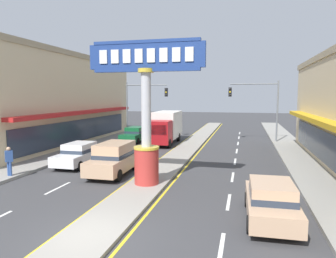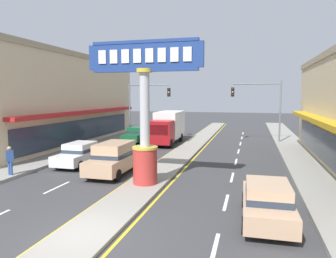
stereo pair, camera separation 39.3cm
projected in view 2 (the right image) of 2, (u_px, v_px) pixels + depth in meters
The scene contains 15 objects.
ground_plane at pixel (84, 238), 10.39m from camera, with size 160.00×160.00×0.00m, color #3A3A3D.
median_strip at pixel (189, 148), 27.67m from camera, with size 2.05×52.00×0.14m, color gray.
sidewalk_left at pixel (87, 147), 28.07m from camera, with size 2.69×60.00×0.18m, color gray.
sidewalk_right at pixel (301, 158), 23.42m from camera, with size 2.69×60.00×0.18m, color gray.
lane_markings at pixel (186, 152), 26.37m from camera, with size 8.79×52.00×0.01m.
district_sign at pixel (145, 116), 16.00m from camera, with size 6.05×1.33×7.37m.
storefront_left at pixel (42, 100), 30.58m from camera, with size 10.13×23.92×8.67m.
traffic_light_left_side at pixel (144, 100), 34.54m from camera, with size 4.86×0.46×6.20m.
traffic_light_right_side at pixel (262, 101), 30.85m from camera, with size 4.86×0.46×6.20m.
suv_near_right_lane at pixel (114, 158), 18.84m from camera, with size 2.00×4.62×1.90m.
sedan_far_right_lane at pixel (267, 201), 11.66m from camera, with size 1.92×4.34×1.53m.
sedan_near_left_lane at pixel (80, 154), 21.25m from camera, with size 1.87×4.31×1.53m.
sedan_mid_left_lane at pixel (138, 134), 31.99m from camera, with size 1.97×4.37×1.53m.
box_truck_far_left_oncoming at pixel (168, 126), 30.88m from camera, with size 2.36×6.95×3.12m.
pedestrian_near_kerb at pixel (10, 159), 17.86m from camera, with size 0.43×0.44×1.67m.
Camera 2 is at (5.32, -8.87, 4.74)m, focal length 33.27 mm.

